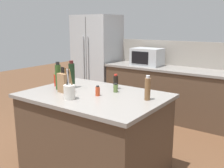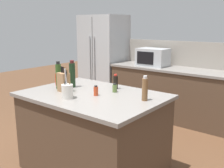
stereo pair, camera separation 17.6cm
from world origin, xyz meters
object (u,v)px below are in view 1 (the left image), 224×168
at_px(microwave, 147,57).
at_px(utensil_crock, 69,91).
at_px(pepper_grinder, 148,89).
at_px(hot_sauce_bottle, 56,80).
at_px(soy_sauce_bottle, 116,82).
at_px(wine_bottle, 72,75).
at_px(spice_jar_oregano, 116,88).
at_px(olive_oil_bottle, 58,76).
at_px(refrigerator, 97,60).
at_px(knife_block, 64,83).
at_px(spice_jar_paprika, 98,91).

relative_size(microwave, utensil_crock, 1.73).
distance_m(pepper_grinder, hot_sauce_bottle, 1.24).
bearing_deg(soy_sauce_bottle, wine_bottle, -151.24).
distance_m(utensil_crock, soy_sauce_bottle, 0.66).
distance_m(spice_jar_oregano, olive_oil_bottle, 0.70).
height_order(refrigerator, hot_sauce_bottle, refrigerator).
bearing_deg(knife_block, olive_oil_bottle, 167.62).
relative_size(knife_block, spice_jar_oregano, 2.85).
distance_m(knife_block, wine_bottle, 0.23).
relative_size(wine_bottle, pepper_grinder, 1.30).
distance_m(microwave, knife_block, 2.34).
height_order(wine_bottle, spice_jar_paprika, wine_bottle).
bearing_deg(spice_jar_oregano, spice_jar_paprika, -106.36).
height_order(microwave, spice_jar_paprika, microwave).
distance_m(microwave, spice_jar_oregano, 2.09).
relative_size(soy_sauce_bottle, pepper_grinder, 0.70).
bearing_deg(hot_sauce_bottle, pepper_grinder, 4.98).
height_order(wine_bottle, olive_oil_bottle, wine_bottle).
bearing_deg(refrigerator, utensil_crock, -56.90).
height_order(refrigerator, knife_block, refrigerator).
bearing_deg(spice_jar_paprika, olive_oil_bottle, -175.55).
bearing_deg(soy_sauce_bottle, pepper_grinder, -20.75).
bearing_deg(spice_jar_oregano, hot_sauce_bottle, -166.90).
bearing_deg(wine_bottle, knife_block, -69.18).
bearing_deg(spice_jar_oregano, microwave, 108.10).
bearing_deg(pepper_grinder, knife_block, -163.86).
bearing_deg(spice_jar_oregano, olive_oil_bottle, -155.73).
bearing_deg(knife_block, soy_sauce_bottle, 58.27).
relative_size(knife_block, soy_sauce_bottle, 1.61).
bearing_deg(pepper_grinder, soy_sauce_bottle, 159.25).
bearing_deg(utensil_crock, wine_bottle, 130.87).
bearing_deg(pepper_grinder, wine_bottle, -176.78).
bearing_deg(wine_bottle, hot_sauce_bottle, -167.21).
bearing_deg(pepper_grinder, hot_sauce_bottle, -175.02).
distance_m(refrigerator, spice_jar_paprika, 2.92).
height_order(knife_block, hot_sauce_bottle, knife_block).
bearing_deg(spice_jar_paprika, utensil_crock, -120.04).
relative_size(refrigerator, knife_block, 6.52).
distance_m(spice_jar_oregano, hot_sauce_bottle, 0.80).
bearing_deg(wine_bottle, pepper_grinder, 3.22).
bearing_deg(utensil_crock, pepper_grinder, 33.01).
relative_size(refrigerator, spice_jar_oregano, 18.58).
xyz_separation_m(refrigerator, wine_bottle, (1.33, -2.17, 0.15)).
bearing_deg(microwave, utensil_crock, -80.45).
bearing_deg(pepper_grinder, olive_oil_bottle, -168.97).
bearing_deg(hot_sauce_bottle, olive_oil_bottle, -34.95).
height_order(knife_block, utensil_crock, utensil_crock).
distance_m(spice_jar_oregano, pepper_grinder, 0.46).
bearing_deg(utensil_crock, olive_oil_bottle, 150.57).
xyz_separation_m(wine_bottle, soy_sauce_bottle, (0.47, 0.26, -0.07)).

